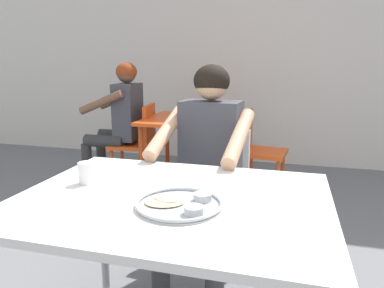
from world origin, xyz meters
TOP-DOWN VIEW (x-y plane):
  - back_wall at (0.00, 3.38)m, footprint 12.00×0.12m
  - table_foreground at (0.06, 0.02)m, footprint 1.17×0.89m
  - thali_tray at (0.12, -0.07)m, footprint 0.31×0.31m
  - drinking_cup at (-0.34, 0.07)m, footprint 0.06×0.06m
  - chair_foreground at (0.04, 0.92)m, footprint 0.42×0.44m
  - diner_foreground at (0.03, 0.71)m, footprint 0.52×0.57m
  - table_background_red at (-0.38, 2.06)m, footprint 0.95×0.83m
  - chair_red_left at (-0.97, 2.06)m, footprint 0.46×0.45m
  - chair_red_right at (0.19, 2.11)m, footprint 0.43×0.43m
  - chair_red_far at (-0.42, 2.66)m, footprint 0.43×0.47m
  - patron_background at (-1.17, 2.06)m, footprint 0.56×0.50m

SIDE VIEW (x-z plane):
  - chair_red_right at x=0.19m, z-range 0.07..0.89m
  - chair_red_far at x=-0.42m, z-range 0.06..0.92m
  - chair_red_left at x=-0.97m, z-range 0.07..0.92m
  - chair_foreground at x=0.04m, z-range 0.08..0.91m
  - table_background_red at x=-0.38m, z-range 0.28..1.02m
  - table_foreground at x=0.06m, z-range 0.30..1.06m
  - patron_background at x=-1.17m, z-range 0.12..1.37m
  - diner_foreground at x=0.03m, z-range 0.12..1.36m
  - thali_tray at x=0.12m, z-range 0.75..0.78m
  - drinking_cup at x=-0.34m, z-range 0.76..0.85m
  - back_wall at x=0.00m, z-range 0.00..3.40m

